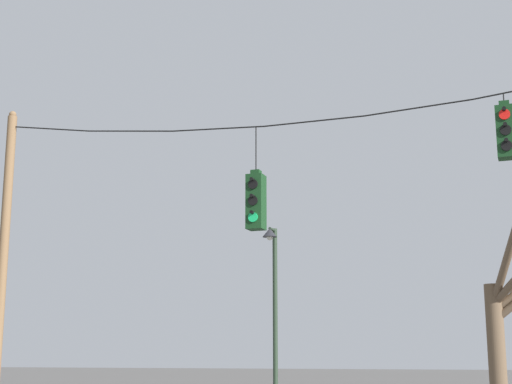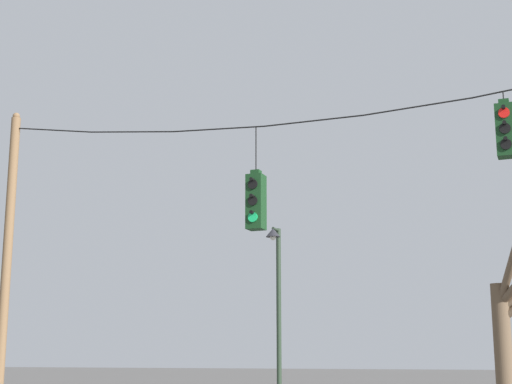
{
  "view_description": "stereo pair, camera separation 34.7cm",
  "coord_description": "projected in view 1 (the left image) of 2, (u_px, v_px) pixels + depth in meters",
  "views": [
    {
      "loc": [
        4.09,
        -14.87,
        1.8
      ],
      "look_at": [
        -1.23,
        -0.13,
        5.09
      ],
      "focal_mm": 55.0,
      "sensor_mm": 36.0,
      "label": 1
    },
    {
      "loc": [
        4.42,
        -14.75,
        1.8
      ],
      "look_at": [
        -1.23,
        -0.13,
        5.09
      ],
      "focal_mm": 55.0,
      "sensor_mm": 36.0,
      "label": 2
    }
  ],
  "objects": [
    {
      "name": "bare_tree",
      "position": [
        510.0,
        315.0,
        21.25
      ],
      "size": [
        2.94,
        3.59,
        5.85
      ],
      "color": "brown",
      "rests_on": "ground_plane"
    },
    {
      "name": "traffic_light_over_intersection",
      "position": [
        256.0,
        201.0,
        15.98
      ],
      "size": [
        0.34,
        0.58,
        2.16
      ],
      "color": "#143819"
    },
    {
      "name": "traffic_light_near_right_pole",
      "position": [
        506.0,
        132.0,
        14.54
      ],
      "size": [
        0.34,
        0.58,
        1.25
      ],
      "color": "#143819"
    },
    {
      "name": "span_wire",
      "position": [
        313.0,
        111.0,
        15.94
      ],
      "size": [
        14.71,
        0.03,
        0.66
      ],
      "color": "black"
    },
    {
      "name": "utility_pole_left",
      "position": [
        2.0,
        269.0,
        17.77
      ],
      "size": [
        0.22,
        0.22,
        7.49
      ],
      "color": "brown",
      "rests_on": "ground_plane"
    },
    {
      "name": "street_lamp",
      "position": [
        273.0,
        296.0,
        19.56
      ],
      "size": [
        0.37,
        0.65,
        5.0
      ],
      "color": "#233323",
      "rests_on": "ground_plane"
    }
  ]
}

